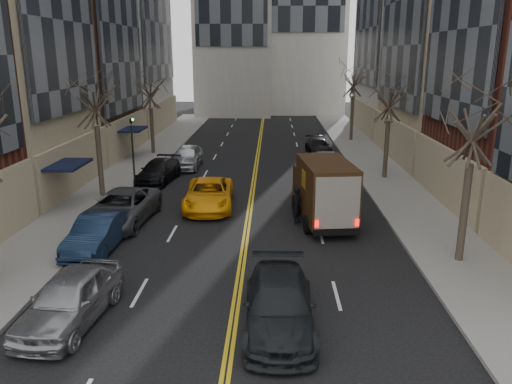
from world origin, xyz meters
TOP-DOWN VIEW (x-y plane):
  - sidewalk_left at (-9.00, 27.00)m, footprint 4.00×66.00m
  - sidewalk_right at (9.00, 27.00)m, footprint 4.00×66.00m
  - tree_lf_mid at (-8.80, 20.00)m, footprint 3.20×3.20m
  - tree_lf_far at (-8.80, 33.00)m, footprint 3.20×3.20m
  - tree_rt_near at (8.80, 11.00)m, footprint 3.20×3.20m
  - tree_rt_mid at (8.80, 25.00)m, footprint 3.20×3.20m
  - tree_rt_far at (8.80, 40.00)m, footprint 3.20×3.20m
  - traffic_signal at (-7.39, 22.00)m, footprint 0.29×0.26m
  - ups_truck at (3.76, 15.91)m, footprint 2.93×6.08m
  - observer_sedan at (1.44, 5.83)m, footprint 2.19×5.29m
  - taxi at (-2.25, 18.15)m, footprint 2.81×5.63m
  - pedestrian at (2.48, 15.71)m, footprint 0.67×0.81m
  - parked_lf_a at (-5.10, 5.93)m, footprint 2.43×4.96m
  - parked_lf_b at (-6.30, 11.95)m, footprint 1.81×4.67m
  - parked_lf_c at (-6.30, 15.39)m, footprint 3.18×6.06m
  - parked_lf_d at (-6.30, 23.81)m, footprint 2.57×5.10m
  - parked_lf_e at (-5.10, 28.08)m, footprint 2.01×4.87m
  - parked_rt_a at (5.10, 25.58)m, footprint 1.76×3.99m
  - parked_rt_b at (5.10, 26.81)m, footprint 2.32×5.03m
  - parked_rt_c at (5.10, 33.68)m, footprint 2.23×4.53m

SIDE VIEW (x-z plane):
  - sidewalk_left at x=-9.00m, z-range 0.00..0.15m
  - sidewalk_right at x=9.00m, z-range 0.00..0.15m
  - parked_rt_c at x=5.10m, z-range 0.00..1.27m
  - parked_rt_a at x=5.10m, z-range 0.00..1.27m
  - parked_rt_b at x=5.10m, z-range 0.00..1.40m
  - parked_lf_d at x=-6.30m, z-range 0.00..1.42m
  - parked_lf_b at x=-6.30m, z-range 0.00..1.52m
  - observer_sedan at x=1.44m, z-range 0.00..1.53m
  - taxi at x=-2.25m, z-range 0.00..1.53m
  - parked_lf_c at x=-6.30m, z-range 0.00..1.63m
  - parked_lf_a at x=-5.10m, z-range 0.00..1.63m
  - parked_lf_e at x=-5.10m, z-range 0.00..1.65m
  - pedestrian at x=2.48m, z-range 0.00..1.90m
  - ups_truck at x=3.76m, z-range 0.01..3.22m
  - traffic_signal at x=-7.39m, z-range 0.47..5.17m
  - tree_lf_far at x=-8.80m, z-range 1.97..10.08m
  - tree_rt_mid at x=8.80m, z-range 2.01..10.33m
  - tree_rt_near at x=8.80m, z-range 2.10..10.81m
  - tree_lf_mid at x=-8.80m, z-range 2.14..11.05m
  - tree_rt_far at x=8.80m, z-range 2.19..11.29m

